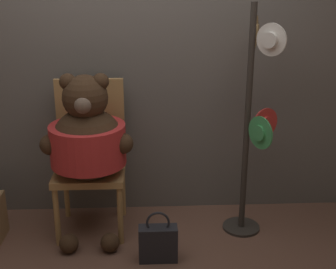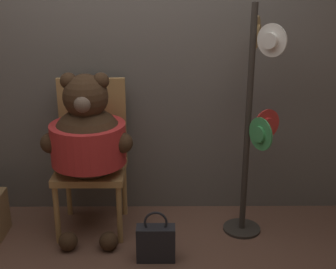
{
  "view_description": "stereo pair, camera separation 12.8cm",
  "coord_description": "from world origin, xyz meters",
  "px_view_note": "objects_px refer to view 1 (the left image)",
  "views": [
    {
      "loc": [
        0.07,
        -2.88,
        1.87
      ],
      "look_at": [
        0.22,
        0.21,
        0.78
      ],
      "focal_mm": 50.0,
      "sensor_mm": 36.0,
      "label": 1
    },
    {
      "loc": [
        0.2,
        -2.88,
        1.87
      ],
      "look_at": [
        0.22,
        0.21,
        0.78
      ],
      "focal_mm": 50.0,
      "sensor_mm": 36.0,
      "label": 2
    }
  ],
  "objects_px": {
    "teddy_bear": "(88,140)",
    "handbag_on_ground": "(158,243)",
    "chair": "(91,152)",
    "hat_display_rack": "(254,122)"
  },
  "relations": [
    {
      "from": "teddy_bear",
      "to": "handbag_on_ground",
      "type": "distance_m",
      "value": 0.85
    },
    {
      "from": "chair",
      "to": "teddy_bear",
      "type": "height_order",
      "value": "teddy_bear"
    },
    {
      "from": "teddy_bear",
      "to": "hat_display_rack",
      "type": "height_order",
      "value": "hat_display_rack"
    },
    {
      "from": "teddy_bear",
      "to": "hat_display_rack",
      "type": "distance_m",
      "value": 1.18
    },
    {
      "from": "chair",
      "to": "handbag_on_ground",
      "type": "height_order",
      "value": "chair"
    },
    {
      "from": "teddy_bear",
      "to": "hat_display_rack",
      "type": "bearing_deg",
      "value": 1.5
    },
    {
      "from": "teddy_bear",
      "to": "handbag_on_ground",
      "type": "height_order",
      "value": "teddy_bear"
    },
    {
      "from": "handbag_on_ground",
      "to": "hat_display_rack",
      "type": "bearing_deg",
      "value": 28.69
    },
    {
      "from": "chair",
      "to": "teddy_bear",
      "type": "xyz_separation_m",
      "value": [
        0.01,
        -0.17,
        0.16
      ]
    },
    {
      "from": "chair",
      "to": "teddy_bear",
      "type": "bearing_deg",
      "value": -87.44
    }
  ]
}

